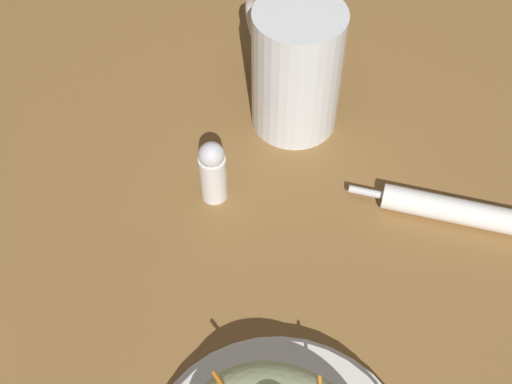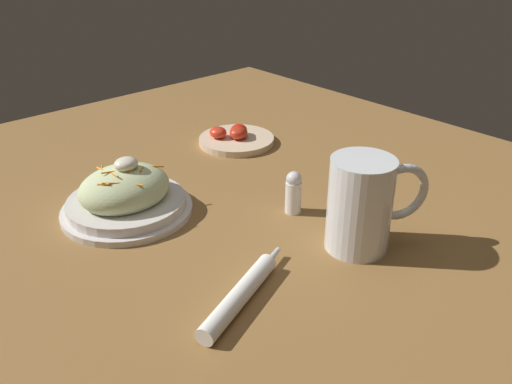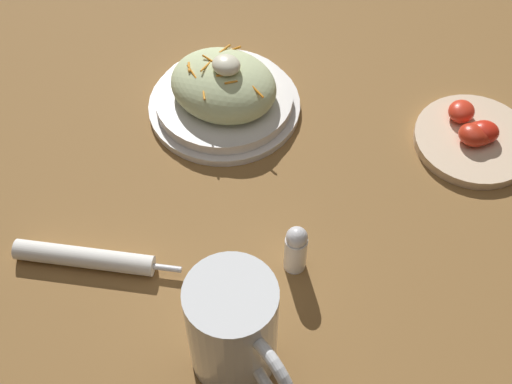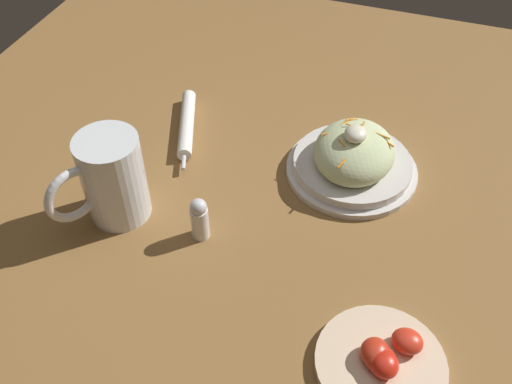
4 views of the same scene
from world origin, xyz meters
name	(u,v)px [view 4 (image 4 of 4)]	position (x,y,z in m)	size (l,w,h in m)	color
ground_plane	(275,201)	(0.00, 0.00, 0.00)	(1.43, 1.43, 0.00)	olive
salad_plate	(353,158)	(0.11, -0.11, 0.03)	(0.23, 0.23, 0.10)	silver
beer_mug	(113,183)	(-0.11, 0.23, 0.07)	(0.16, 0.11, 0.15)	white
napkin_roll	(187,124)	(0.12, 0.21, 0.01)	(0.21, 0.09, 0.03)	white
tomato_plate	(382,361)	(-0.24, -0.22, 0.01)	(0.17, 0.17, 0.04)	beige
salt_shaker	(199,218)	(-0.11, 0.09, 0.04)	(0.03, 0.03, 0.08)	white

